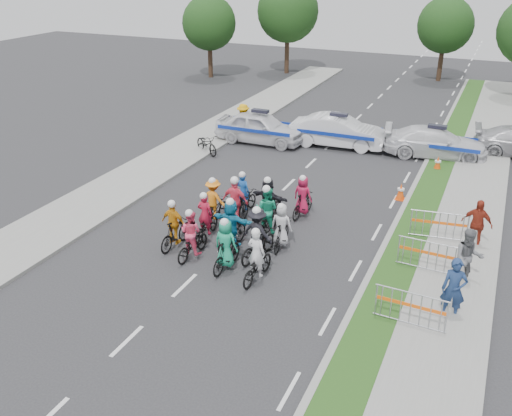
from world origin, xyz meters
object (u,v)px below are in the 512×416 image
at_px(rider_4, 258,239).
at_px(rider_11, 268,204).
at_px(rider_0, 257,263).
at_px(tree_3, 288,11).
at_px(cone_0, 401,192).
at_px(marshal_hiviz, 243,121).
at_px(tree_0, 209,23).
at_px(rider_12, 243,199).
at_px(rider_5, 232,228).
at_px(rider_13, 303,200).
at_px(barrier_1, 428,257).
at_px(barrier_0, 410,310).
at_px(rider_10, 214,205).
at_px(rider_3, 175,229).
at_px(spectator_1, 468,258).
at_px(spectator_2, 477,224).
at_px(cone_1, 438,164).
at_px(rider_6, 206,222).
at_px(police_car_1, 338,131).
at_px(police_car_0, 260,128).
at_px(rider_1, 226,249).
at_px(parked_bike, 207,144).
at_px(rider_7, 282,230).
at_px(rider_2, 192,239).
at_px(police_car_2, 435,142).
at_px(rider_8, 267,217).
at_px(tree_4, 445,25).
at_px(spectator_0, 454,289).
at_px(rider_9, 236,208).

height_order(rider_4, rider_11, rider_4).
height_order(rider_0, tree_3, tree_3).
relative_size(cone_0, tree_3, 0.10).
height_order(marshal_hiviz, tree_0, tree_0).
bearing_deg(rider_12, rider_5, 114.59).
distance_m(rider_13, barrier_1, 5.59).
height_order(rider_11, barrier_0, rider_11).
bearing_deg(rider_10, rider_4, 149.18).
relative_size(marshal_hiviz, barrier_0, 0.94).
height_order(rider_0, rider_12, rider_0).
height_order(rider_3, spectator_1, spectator_1).
xyz_separation_m(rider_12, spectator_2, (8.50, 0.69, 0.31)).
relative_size(cone_1, tree_0, 0.11).
bearing_deg(rider_4, tree_0, -48.33).
distance_m(rider_6, spectator_1, 8.81).
xyz_separation_m(rider_5, rider_12, (-0.88, 2.83, -0.23)).
bearing_deg(rider_6, marshal_hiviz, -74.02).
bearing_deg(marshal_hiviz, police_car_1, -168.32).
relative_size(rider_0, tree_3, 0.25).
bearing_deg(marshal_hiviz, cone_0, 156.52).
bearing_deg(tree_3, barrier_0, -63.41).
bearing_deg(police_car_0, tree_0, 36.65).
distance_m(rider_1, rider_4, 1.22).
xyz_separation_m(marshal_hiviz, parked_bike, (-0.58, -3.12, -0.43)).
distance_m(rider_7, spectator_1, 6.04).
bearing_deg(police_car_1, rider_7, -176.74).
xyz_separation_m(rider_2, rider_3, (-0.87, 0.34, 0.04)).
xyz_separation_m(rider_10, cone_0, (6.03, 5.02, -0.37)).
relative_size(barrier_0, cone_1, 2.86).
distance_m(rider_2, police_car_2, 15.02).
relative_size(rider_11, police_car_1, 0.39).
bearing_deg(parked_bike, tree_3, 42.27).
xyz_separation_m(rider_8, police_car_0, (-4.56, 9.86, 0.08)).
bearing_deg(tree_4, rider_0, -91.92).
xyz_separation_m(rider_2, rider_6, (-0.25, 1.43, -0.07)).
relative_size(spectator_0, spectator_1, 0.99).
height_order(spectator_0, spectator_1, spectator_1).
height_order(cone_1, tree_3, tree_3).
distance_m(rider_0, barrier_1, 5.45).
bearing_deg(rider_0, police_car_1, -79.88).
relative_size(rider_9, tree_0, 0.32).
bearing_deg(police_car_1, rider_9, 172.35).
xyz_separation_m(rider_6, tree_4, (3.92, 30.89, 3.59)).
relative_size(rider_7, spectator_2, 0.97).
xyz_separation_m(spectator_0, tree_0, (-21.68, 26.41, 3.26)).
distance_m(spectator_2, tree_4, 28.38).
xyz_separation_m(rider_9, cone_1, (6.03, 9.13, -0.43)).
relative_size(rider_5, cone_0, 2.77).
bearing_deg(marshal_hiviz, rider_5, 117.65).
distance_m(rider_1, rider_2, 1.45).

